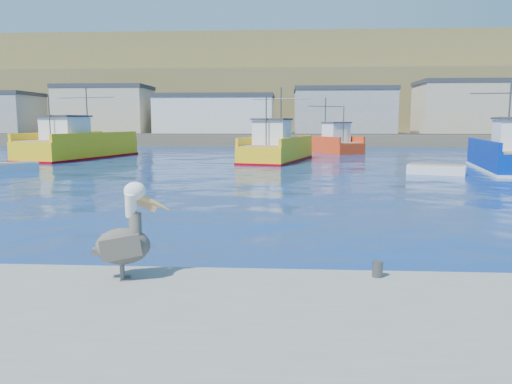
{
  "coord_description": "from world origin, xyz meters",
  "views": [
    {
      "loc": [
        1.28,
        -12.59,
        3.39
      ],
      "look_at": [
        0.32,
        2.85,
        1.21
      ],
      "focal_mm": 35.0,
      "sensor_mm": 36.0,
      "label": 1
    }
  ],
  "objects_px": {
    "trawler_blue": "(511,156)",
    "skiff_left": "(11,167)",
    "trawler_yellow_a": "(78,146)",
    "boat_orange": "(331,143)",
    "trawler_yellow_b": "(276,149)",
    "skiff_mid": "(436,171)",
    "pelican": "(126,238)"
  },
  "relations": [
    {
      "from": "trawler_yellow_a",
      "to": "skiff_mid",
      "type": "xyz_separation_m",
      "value": [
        29.46,
        -13.09,
        -0.91
      ]
    },
    {
      "from": "trawler_blue",
      "to": "skiff_left",
      "type": "bearing_deg",
      "value": -176.33
    },
    {
      "from": "pelican",
      "to": "skiff_mid",
      "type": "bearing_deg",
      "value": 62.41
    },
    {
      "from": "trawler_yellow_a",
      "to": "boat_orange",
      "type": "distance_m",
      "value": 26.6
    },
    {
      "from": "skiff_mid",
      "to": "pelican",
      "type": "xyz_separation_m",
      "value": [
        -12.67,
        -24.24,
        1.02
      ]
    },
    {
      "from": "trawler_yellow_b",
      "to": "trawler_blue",
      "type": "height_order",
      "value": "trawler_blue"
    },
    {
      "from": "trawler_yellow_a",
      "to": "skiff_mid",
      "type": "bearing_deg",
      "value": -23.96
    },
    {
      "from": "trawler_yellow_a",
      "to": "pelican",
      "type": "xyz_separation_m",
      "value": [
        16.79,
        -37.33,
        0.11
      ]
    },
    {
      "from": "trawler_yellow_a",
      "to": "boat_orange",
      "type": "bearing_deg",
      "value": 22.27
    },
    {
      "from": "skiff_mid",
      "to": "pelican",
      "type": "bearing_deg",
      "value": -117.59
    },
    {
      "from": "skiff_left",
      "to": "pelican",
      "type": "xyz_separation_m",
      "value": [
        16.3,
        -24.82,
        1.03
      ]
    },
    {
      "from": "boat_orange",
      "to": "skiff_mid",
      "type": "bearing_deg",
      "value": -78.2
    },
    {
      "from": "trawler_yellow_b",
      "to": "trawler_blue",
      "type": "xyz_separation_m",
      "value": [
        16.57,
        -7.86,
        0.01
      ]
    },
    {
      "from": "trawler_blue",
      "to": "skiff_mid",
      "type": "xyz_separation_m",
      "value": [
        -5.94,
        -2.82,
        -0.79
      ]
    },
    {
      "from": "trawler_yellow_b",
      "to": "skiff_mid",
      "type": "height_order",
      "value": "trawler_yellow_b"
    },
    {
      "from": "trawler_blue",
      "to": "boat_orange",
      "type": "xyz_separation_m",
      "value": [
        -10.78,
        20.36,
        0.01
      ]
    },
    {
      "from": "trawler_yellow_a",
      "to": "pelican",
      "type": "bearing_deg",
      "value": -65.78
    },
    {
      "from": "trawler_yellow_b",
      "to": "trawler_blue",
      "type": "relative_size",
      "value": 1.0
    },
    {
      "from": "trawler_blue",
      "to": "pelican",
      "type": "height_order",
      "value": "trawler_blue"
    },
    {
      "from": "skiff_mid",
      "to": "trawler_yellow_a",
      "type": "bearing_deg",
      "value": 156.04
    },
    {
      "from": "trawler_yellow_a",
      "to": "trawler_yellow_b",
      "type": "bearing_deg",
      "value": -7.32
    },
    {
      "from": "pelican",
      "to": "skiff_left",
      "type": "bearing_deg",
      "value": 123.29
    },
    {
      "from": "trawler_yellow_a",
      "to": "skiff_left",
      "type": "distance_m",
      "value": 12.56
    },
    {
      "from": "trawler_blue",
      "to": "skiff_mid",
      "type": "relative_size",
      "value": 3.12
    },
    {
      "from": "boat_orange",
      "to": "skiff_mid",
      "type": "distance_m",
      "value": 23.69
    },
    {
      "from": "trawler_yellow_b",
      "to": "skiff_left",
      "type": "height_order",
      "value": "trawler_yellow_b"
    },
    {
      "from": "trawler_yellow_a",
      "to": "skiff_left",
      "type": "relative_size",
      "value": 4.36
    },
    {
      "from": "trawler_yellow_b",
      "to": "skiff_left",
      "type": "relative_size",
      "value": 3.6
    },
    {
      "from": "trawler_yellow_a",
      "to": "boat_orange",
      "type": "height_order",
      "value": "trawler_yellow_a"
    },
    {
      "from": "trawler_yellow_a",
      "to": "boat_orange",
      "type": "xyz_separation_m",
      "value": [
        24.62,
        10.08,
        -0.11
      ]
    },
    {
      "from": "trawler_blue",
      "to": "pelican",
      "type": "relative_size",
      "value": 6.54
    },
    {
      "from": "trawler_yellow_b",
      "to": "trawler_blue",
      "type": "distance_m",
      "value": 18.34
    }
  ]
}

